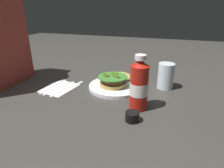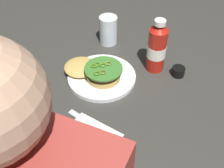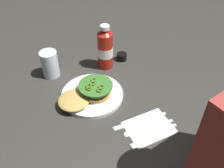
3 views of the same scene
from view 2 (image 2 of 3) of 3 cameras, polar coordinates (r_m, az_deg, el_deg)
ground_plane at (r=1.03m, az=-2.13°, el=0.49°), size 3.00×3.00×0.00m
dinner_plate at (r=1.04m, az=-2.05°, el=1.43°), size 0.25×0.25×0.02m
burger_sandwich at (r=1.02m, az=-3.46°, el=2.69°), size 0.22×0.13×0.05m
ketchup_bottle at (r=1.04m, az=8.93°, el=7.10°), size 0.07×0.07×0.21m
water_glass at (r=1.19m, az=-0.74°, el=10.71°), size 0.07×0.07×0.12m
condiment_cup at (r=1.08m, az=13.07°, el=2.46°), size 0.05×0.05×0.03m
napkin at (r=0.87m, az=-4.40°, el=-10.51°), size 0.18×0.15×0.00m
butter_knife at (r=0.90m, az=-4.24°, el=-7.90°), size 0.21×0.07×0.00m
spoon_utensil at (r=0.88m, az=-5.86°, el=-9.36°), size 0.19×0.07×0.00m
fork_utensil at (r=0.86m, az=-7.03°, el=-11.54°), size 0.19×0.03×0.00m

